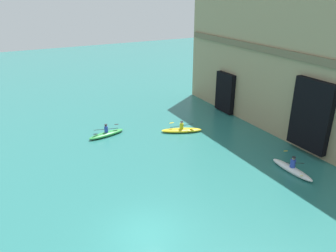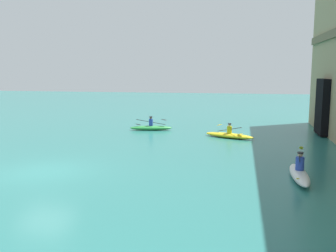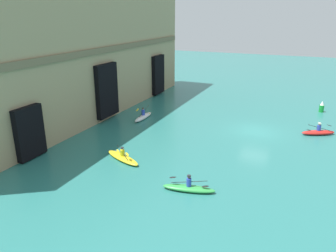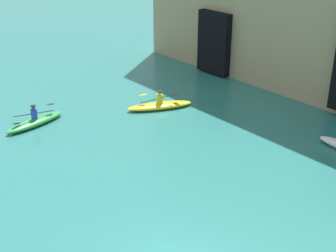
{
  "view_description": "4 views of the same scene",
  "coord_description": "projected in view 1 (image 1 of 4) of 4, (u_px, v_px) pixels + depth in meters",
  "views": [
    {
      "loc": [
        12.19,
        -5.15,
        11.47
      ],
      "look_at": [
        -7.22,
        5.07,
        2.24
      ],
      "focal_mm": 35.0,
      "sensor_mm": 36.0,
      "label": 1
    },
    {
      "loc": [
        15.05,
        8.71,
        4.54
      ],
      "look_at": [
        -4.03,
        4.95,
        1.63
      ],
      "focal_mm": 40.0,
      "sensor_mm": 36.0,
      "label": 2
    },
    {
      "loc": [
        -28.99,
        -3.92,
        10.27
      ],
      "look_at": [
        -5.53,
        6.38,
        1.38
      ],
      "focal_mm": 35.0,
      "sensor_mm": 36.0,
      "label": 3
    },
    {
      "loc": [
        7.67,
        -6.3,
        9.5
      ],
      "look_at": [
        -6.14,
        5.17,
        1.25
      ],
      "focal_mm": 50.0,
      "sensor_mm": 36.0,
      "label": 4
    }
  ],
  "objects": [
    {
      "name": "ground_plane",
      "position": [
        146.0,
        233.0,
        16.6
      ],
      "size": [
        120.0,
        120.0,
        0.0
      ],
      "primitive_type": "plane",
      "color": "#28706B"
    },
    {
      "name": "kayak_green",
      "position": [
        106.0,
        134.0,
        27.51
      ],
      "size": [
        1.37,
        3.3,
        1.05
      ],
      "rotation": [
        0.0,
        0.0,
        1.77
      ],
      "color": "green",
      "rests_on": "ground"
    },
    {
      "name": "kayak_white",
      "position": [
        292.0,
        169.0,
        22.02
      ],
      "size": [
        3.36,
        0.7,
        1.3
      ],
      "rotation": [
        0.0,
        0.0,
        0.01
      ],
      "color": "white",
      "rests_on": "ground"
    },
    {
      "name": "kayak_yellow",
      "position": [
        182.0,
        130.0,
        28.27
      ],
      "size": [
        2.15,
        3.55,
        0.99
      ],
      "rotation": [
        0.0,
        0.0,
        4.31
      ],
      "color": "yellow",
      "rests_on": "ground"
    }
  ]
}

